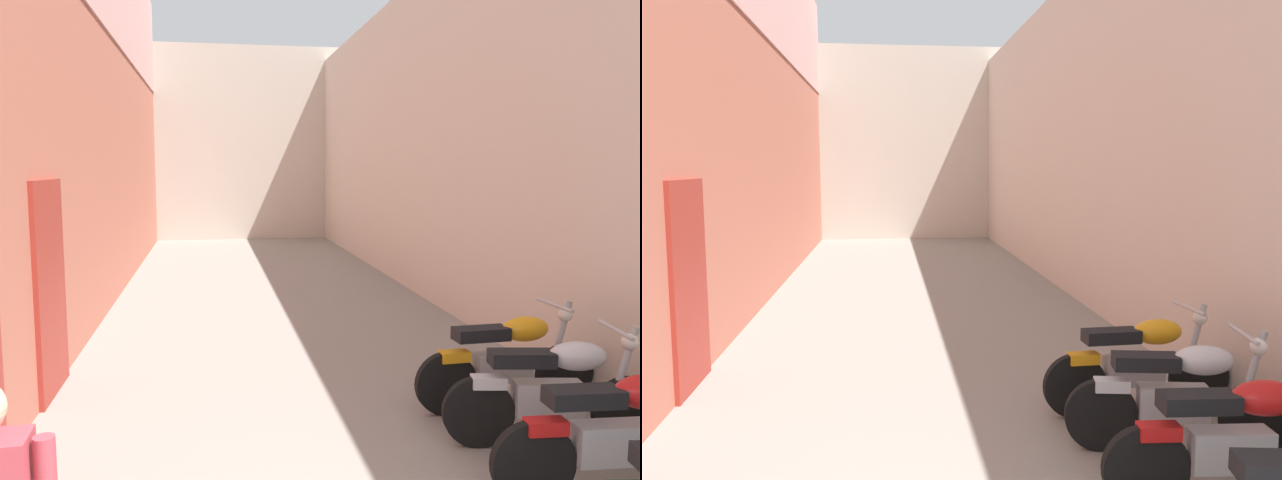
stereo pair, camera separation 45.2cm
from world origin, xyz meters
The scene contains 7 objects.
ground_plane centered at (0.00, 7.63, 0.00)m, with size 35.26×35.26×0.00m, color gray.
building_left centered at (-2.88, 9.59, 4.13)m, with size 0.45×19.26×8.19m.
building_right centered at (2.89, 9.63, 2.85)m, with size 0.45×19.26×5.70m.
building_far_end centered at (0.00, 20.26, 3.06)m, with size 8.37×2.00×6.12m, color beige.
motorcycle_second centered at (1.75, 2.68, 0.50)m, with size 1.85×0.58×1.04m.
motorcycle_third centered at (1.75, 3.54, 0.50)m, with size 1.84×0.58×1.04m.
motorcycle_fourth centered at (1.75, 4.38, 0.50)m, with size 1.85×0.58×1.04m.
Camera 2 is at (-0.60, -1.17, 2.33)m, focal length 35.50 mm.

